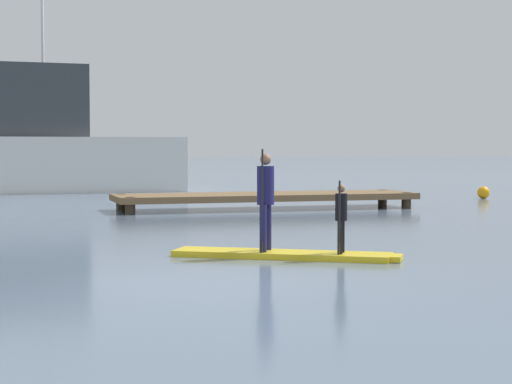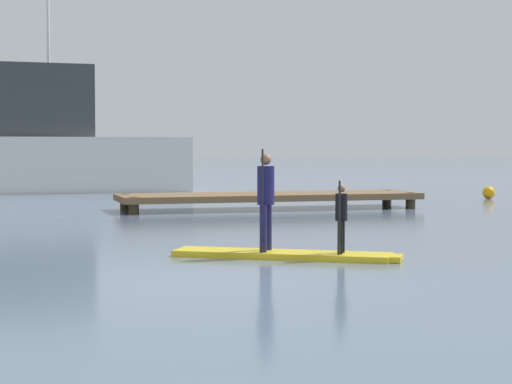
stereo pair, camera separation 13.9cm
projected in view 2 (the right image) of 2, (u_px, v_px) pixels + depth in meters
The scene contains 6 objects.
ground_plane at pixel (203, 284), 12.10m from camera, with size 240.00×240.00×0.00m, color slate.
paddleboard_near at pixel (286, 255), 14.88m from camera, with size 3.55×2.50×0.10m.
paddler_adult at pixel (266, 195), 14.92m from camera, with size 0.39×0.45×1.69m.
paddler_child_solo at pixel (341, 215), 14.60m from camera, with size 0.27×0.35×1.18m.
floating_dock at pixel (270, 197), 26.18m from camera, with size 8.72×2.26×0.46m.
mooring_buoy_mid at pixel (489, 193), 31.19m from camera, with size 0.43×0.43×0.43m, color orange.
Camera 2 is at (-2.67, -11.74, 1.85)m, focal length 63.66 mm.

